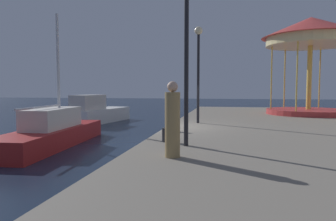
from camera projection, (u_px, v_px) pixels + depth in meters
name	position (u px, v px, depth m)	size (l,w,h in m)	color
ground_plane	(168.00, 145.00, 12.68)	(120.00, 120.00, 0.00)	#162338
motorboat_white	(97.00, 112.00, 21.14)	(2.65, 5.70, 1.92)	white
sailboat_red	(52.00, 132.00, 12.47)	(2.18, 6.83, 5.44)	maroon
carousel	(310.00, 41.00, 18.14)	(5.61, 5.61, 5.74)	#B23333
lamp_post_near_edge	(186.00, 34.00, 8.04)	(0.36, 0.36, 4.33)	black
lamp_post_mid_promenade	(198.00, 57.00, 13.57)	(0.36, 0.36, 4.26)	black
bollard_center	(174.00, 126.00, 11.03)	(0.24, 0.24, 0.40)	#2D2D33
bollard_south	(166.00, 135.00, 8.88)	(0.24, 0.24, 0.40)	#2D2D33
person_by_the_water	(172.00, 122.00, 6.84)	(0.34, 0.34, 1.70)	#937A4C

